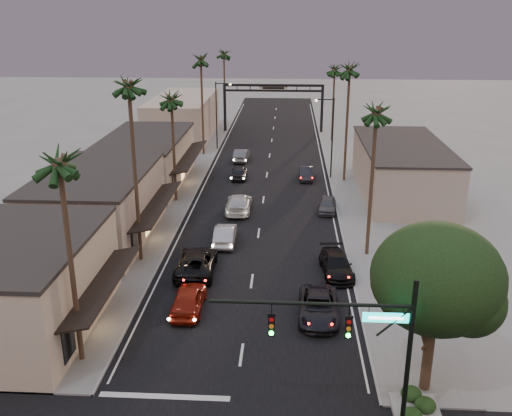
# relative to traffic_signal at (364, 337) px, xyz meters

# --- Properties ---
(ground) EXTENTS (200.00, 200.00, 0.00)m
(ground) POSITION_rel_traffic_signal_xyz_m (-5.69, 36.00, -5.08)
(ground) COLOR slate
(ground) RESTS_ON ground
(road) EXTENTS (14.00, 120.00, 0.02)m
(road) POSITION_rel_traffic_signal_xyz_m (-5.69, 41.00, -5.08)
(road) COLOR black
(road) RESTS_ON ground
(sidewalk_left) EXTENTS (5.00, 92.00, 0.12)m
(sidewalk_left) POSITION_rel_traffic_signal_xyz_m (-15.19, 48.00, -5.02)
(sidewalk_left) COLOR slate
(sidewalk_left) RESTS_ON ground
(sidewalk_right) EXTENTS (5.00, 92.00, 0.12)m
(sidewalk_right) POSITION_rel_traffic_signal_xyz_m (3.81, 48.00, -5.02)
(sidewalk_right) COLOR slate
(sidewalk_right) RESTS_ON ground
(storefront_near) EXTENTS (8.00, 12.00, 5.50)m
(storefront_near) POSITION_rel_traffic_signal_xyz_m (-18.69, 8.00, -2.33)
(storefront_near) COLOR tan
(storefront_near) RESTS_ON ground
(storefront_mid) EXTENTS (8.00, 14.00, 5.50)m
(storefront_mid) POSITION_rel_traffic_signal_xyz_m (-18.69, 22.00, -2.33)
(storefront_mid) COLOR gray
(storefront_mid) RESTS_ON ground
(storefront_far) EXTENTS (8.00, 16.00, 5.00)m
(storefront_far) POSITION_rel_traffic_signal_xyz_m (-18.69, 38.00, -2.58)
(storefront_far) COLOR tan
(storefront_far) RESTS_ON ground
(storefront_dist) EXTENTS (8.00, 20.00, 6.00)m
(storefront_dist) POSITION_rel_traffic_signal_xyz_m (-18.69, 61.00, -2.08)
(storefront_dist) COLOR gray
(storefront_dist) RESTS_ON ground
(building_right) EXTENTS (8.00, 18.00, 5.00)m
(building_right) POSITION_rel_traffic_signal_xyz_m (8.31, 36.00, -2.58)
(building_right) COLOR gray
(building_right) RESTS_ON ground
(traffic_signal) EXTENTS (8.51, 0.22, 7.80)m
(traffic_signal) POSITION_rel_traffic_signal_xyz_m (0.00, 0.00, 0.00)
(traffic_signal) COLOR black
(traffic_signal) RESTS_ON ground
(corner_tree) EXTENTS (6.20, 6.20, 8.80)m
(corner_tree) POSITION_rel_traffic_signal_xyz_m (3.79, 3.45, 0.90)
(corner_tree) COLOR #38281C
(corner_tree) RESTS_ON ground
(planter) EXTENTS (2.20, 2.60, 0.24)m
(planter) POSITION_rel_traffic_signal_xyz_m (2.91, 1.50, -5.08)
(planter) COLOR gray
(planter) RESTS_ON ground
(arch) EXTENTS (15.20, 0.40, 7.27)m
(arch) POSITION_rel_traffic_signal_xyz_m (-5.69, 66.00, 0.45)
(arch) COLOR black
(arch) RESTS_ON ground
(streetlight_right) EXTENTS (2.13, 0.30, 9.00)m
(streetlight_right) POSITION_rel_traffic_signal_xyz_m (1.23, 41.00, 0.25)
(streetlight_right) COLOR black
(streetlight_right) RESTS_ON ground
(streetlight_left) EXTENTS (2.13, 0.30, 9.00)m
(streetlight_left) POSITION_rel_traffic_signal_xyz_m (-12.61, 54.00, 0.25)
(streetlight_left) COLOR black
(streetlight_left) RESTS_ON ground
(palm_la) EXTENTS (3.20, 3.20, 13.20)m
(palm_la) POSITION_rel_traffic_signal_xyz_m (-14.29, 5.00, 6.36)
(palm_la) COLOR #38281C
(palm_la) RESTS_ON ground
(palm_lb) EXTENTS (3.20, 3.20, 15.20)m
(palm_lb) POSITION_rel_traffic_signal_xyz_m (-14.29, 18.00, 8.30)
(palm_lb) COLOR #38281C
(palm_lb) RESTS_ON ground
(palm_lc) EXTENTS (3.20, 3.20, 12.20)m
(palm_lc) POSITION_rel_traffic_signal_xyz_m (-14.29, 32.00, 5.39)
(palm_lc) COLOR #38281C
(palm_lc) RESTS_ON ground
(palm_ld) EXTENTS (3.20, 3.20, 14.20)m
(palm_ld) POSITION_rel_traffic_signal_xyz_m (-14.29, 51.00, 7.33)
(palm_ld) COLOR #38281C
(palm_ld) RESTS_ON ground
(palm_ra) EXTENTS (3.20, 3.20, 13.20)m
(palm_ra) POSITION_rel_traffic_signal_xyz_m (2.91, 20.00, 6.36)
(palm_ra) COLOR #38281C
(palm_ra) RESTS_ON ground
(palm_rb) EXTENTS (3.20, 3.20, 14.20)m
(palm_rb) POSITION_rel_traffic_signal_xyz_m (2.91, 40.00, 7.33)
(palm_rb) COLOR #38281C
(palm_rb) RESTS_ON ground
(palm_rc) EXTENTS (3.20, 3.20, 12.20)m
(palm_rc) POSITION_rel_traffic_signal_xyz_m (2.91, 60.00, 5.39)
(palm_rc) COLOR #38281C
(palm_rc) RESTS_ON ground
(palm_far) EXTENTS (3.20, 3.20, 13.20)m
(palm_far) POSITION_rel_traffic_signal_xyz_m (-13.99, 74.00, 6.36)
(palm_far) COLOR #38281C
(palm_far) RESTS_ON ground
(oncoming_red) EXTENTS (1.90, 4.69, 1.60)m
(oncoming_red) POSITION_rel_traffic_signal_xyz_m (-9.41, 10.71, -4.28)
(oncoming_red) COLOR maroon
(oncoming_red) RESTS_ON ground
(oncoming_pickup) EXTENTS (2.84, 5.91, 1.62)m
(oncoming_pickup) POSITION_rel_traffic_signal_xyz_m (-9.78, 16.21, -4.27)
(oncoming_pickup) COLOR black
(oncoming_pickup) RESTS_ON ground
(oncoming_silver) EXTENTS (1.68, 4.61, 1.51)m
(oncoming_silver) POSITION_rel_traffic_signal_xyz_m (-8.29, 21.71, -4.33)
(oncoming_silver) COLOR #A2A1A7
(oncoming_silver) RESTS_ON ground
(oncoming_white) EXTENTS (2.32, 5.59, 1.62)m
(oncoming_white) POSITION_rel_traffic_signal_xyz_m (-7.84, 29.43, -4.27)
(oncoming_white) COLOR #BDBDBD
(oncoming_white) RESTS_ON ground
(oncoming_dgrey) EXTENTS (1.75, 4.23, 1.43)m
(oncoming_dgrey) POSITION_rel_traffic_signal_xyz_m (-8.74, 40.33, -4.36)
(oncoming_dgrey) COLOR black
(oncoming_dgrey) RESTS_ON ground
(oncoming_grey_far) EXTENTS (1.80, 4.65, 1.51)m
(oncoming_grey_far) POSITION_rel_traffic_signal_xyz_m (-9.13, 48.10, -4.33)
(oncoming_grey_far) COLOR #515257
(oncoming_grey_far) RESTS_ON ground
(curbside_near) EXTENTS (2.57, 5.31, 1.46)m
(curbside_near) POSITION_rel_traffic_signal_xyz_m (-1.28, 10.31, -4.35)
(curbside_near) COLOR black
(curbside_near) RESTS_ON ground
(curbside_black) EXTENTS (2.52, 5.19, 1.45)m
(curbside_black) POSITION_rel_traffic_signal_xyz_m (0.29, 16.50, -4.35)
(curbside_black) COLOR black
(curbside_black) RESTS_ON ground
(curbside_grey) EXTENTS (1.98, 4.09, 1.34)m
(curbside_grey) POSITION_rel_traffic_signal_xyz_m (0.45, 29.82, -4.41)
(curbside_grey) COLOR #434347
(curbside_grey) RESTS_ON ground
(curbside_far) EXTENTS (1.48, 4.15, 1.36)m
(curbside_far) POSITION_rel_traffic_signal_xyz_m (-1.27, 40.46, -4.40)
(curbside_far) COLOR black
(curbside_far) RESTS_ON ground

